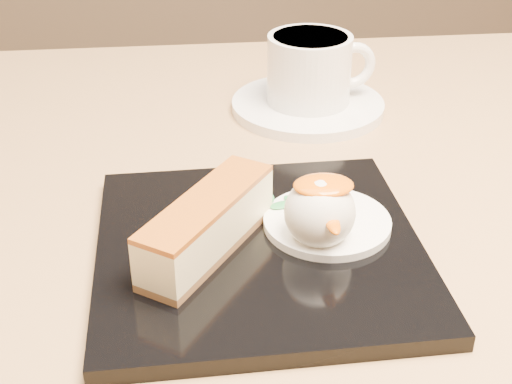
{
  "coord_description": "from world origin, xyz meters",
  "views": [
    {
      "loc": [
        -0.04,
        -0.45,
        1.01
      ],
      "look_at": [
        0.01,
        -0.03,
        0.76
      ],
      "focal_mm": 50.0,
      "sensor_mm": 36.0,
      "label": 1
    }
  ],
  "objects": [
    {
      "name": "saucer",
      "position": [
        0.09,
        0.19,
        0.72
      ],
      "size": [
        0.15,
        0.15,
        0.01
      ],
      "primitive_type": "cylinder",
      "color": "white",
      "rests_on": "table"
    },
    {
      "name": "coffee_cup",
      "position": [
        0.09,
        0.19,
        0.76
      ],
      "size": [
        0.11,
        0.08,
        0.07
      ],
      "rotation": [
        0.0,
        0.0,
        0.13
      ],
      "color": "white",
      "rests_on": "saucer"
    },
    {
      "name": "mint_sprig",
      "position": [
        0.03,
        -0.01,
        0.74
      ],
      "size": [
        0.04,
        0.03,
        0.0
      ],
      "color": "#2E8D43",
      "rests_on": "cream_smear"
    },
    {
      "name": "mango_sauce",
      "position": [
        0.05,
        -0.06,
        0.78
      ],
      "size": [
        0.04,
        0.03,
        0.01
      ],
      "primitive_type": "ellipsoid",
      "color": "#E66407",
      "rests_on": "ice_cream_scoop"
    },
    {
      "name": "cream_smear",
      "position": [
        0.06,
        -0.04,
        0.73
      ],
      "size": [
        0.09,
        0.09,
        0.01
      ],
      "primitive_type": "cylinder",
      "color": "white",
      "rests_on": "dessert_plate"
    },
    {
      "name": "table",
      "position": [
        0.0,
        0.0,
        0.56
      ],
      "size": [
        0.8,
        0.8,
        0.72
      ],
      "color": "black",
      "rests_on": "ground"
    },
    {
      "name": "ice_cream_scoop",
      "position": [
        0.05,
        -0.06,
        0.76
      ],
      "size": [
        0.05,
        0.05,
        0.05
      ],
      "primitive_type": "sphere",
      "color": "white",
      "rests_on": "cream_smear"
    },
    {
      "name": "dessert_plate",
      "position": [
        0.01,
        -0.05,
        0.73
      ],
      "size": [
        0.22,
        0.22,
        0.01
      ],
      "primitive_type": "cube",
      "rotation": [
        0.0,
        0.0,
        0.02
      ],
      "color": "black",
      "rests_on": "table"
    },
    {
      "name": "cheesecake",
      "position": [
        -0.02,
        -0.06,
        0.75
      ],
      "size": [
        0.1,
        0.12,
        0.04
      ],
      "rotation": [
        0.0,
        0.0,
        0.96
      ],
      "color": "brown",
      "rests_on": "dessert_plate"
    }
  ]
}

